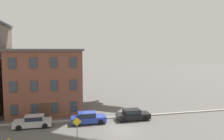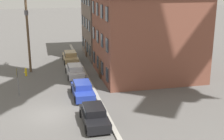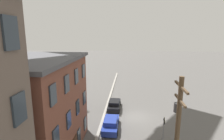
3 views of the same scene
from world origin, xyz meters
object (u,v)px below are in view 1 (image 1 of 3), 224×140
car_blue (88,117)px  caution_sign (77,126)px  car_silver (33,121)px  car_black (133,114)px

car_blue → caution_sign: 6.32m
car_silver → car_black: 12.58m
car_blue → car_black: same height
car_blue → car_black: 6.00m
car_black → caution_sign: caution_sign is taller
car_black → car_silver: bearing=-179.8°
car_blue → car_black: size_ratio=1.00×
car_blue → car_silver: bearing=179.7°
caution_sign → car_silver: bearing=128.9°
car_silver → car_blue: size_ratio=1.00×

